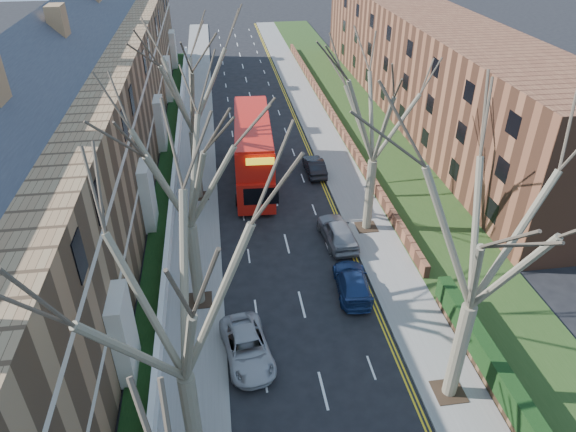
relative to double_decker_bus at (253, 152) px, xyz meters
name	(u,v)px	position (x,y,z in m)	size (l,w,h in m)	color
pavement_left	(197,139)	(-4.68, 8.76, -2.40)	(3.00, 102.00, 0.12)	slate
pavement_right	(322,132)	(7.32, 8.76, -2.40)	(3.00, 102.00, 0.12)	slate
terrace_left	(84,120)	(-12.32, 0.76, 3.07)	(9.70, 78.00, 13.60)	#866344
flats_right	(427,65)	(18.78, 12.76, 2.52)	(13.97, 54.00, 10.00)	brown
front_wall_left	(175,174)	(-6.33, 0.76, -1.84)	(0.30, 78.00, 1.00)	white
grass_verge_right	(367,129)	(11.82, 8.76, -2.31)	(6.00, 102.00, 0.06)	#233D16
tree_left_mid	(171,283)	(-4.38, -24.24, 7.09)	(10.50, 10.50, 14.71)	#726851
tree_left_far	(182,154)	(-4.38, -14.24, 6.78)	(10.15, 10.15, 14.22)	#726851
tree_left_dist	(187,73)	(-4.38, -2.24, 7.10)	(10.50, 10.50, 14.71)	#726851
tree_right_mid	(492,220)	(7.02, -22.24, 7.09)	(10.50, 10.50, 14.71)	#726851
tree_right_far	(379,99)	(7.02, -8.24, 6.78)	(10.15, 10.15, 14.22)	#726851
double_decker_bus	(253,152)	(0.00, 0.00, 0.00)	(3.49, 12.13, 4.98)	red
car_left_far	(247,348)	(-2.00, -18.69, -1.81)	(2.16, 4.67, 1.30)	#A8A8AD
car_right_near	(352,282)	(4.39, -14.53, -1.81)	(1.83, 4.51, 1.31)	navy
car_right_mid	(338,232)	(4.68, -9.48, -1.67)	(1.87, 4.64, 1.58)	gray
car_right_far	(314,166)	(5.02, 0.48, -1.80)	(1.39, 3.99, 1.31)	black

